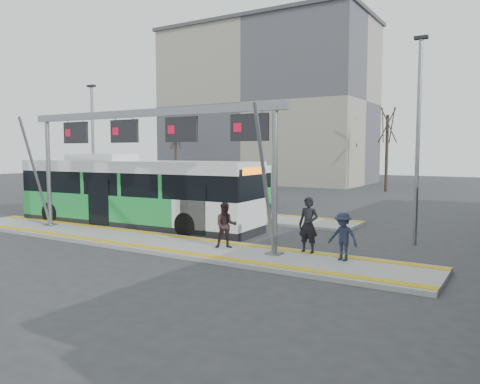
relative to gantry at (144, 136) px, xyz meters
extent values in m
plane|color=#2D2D30|center=(0.35, -0.25, -4.30)|extent=(120.00, 120.00, 0.00)
cube|color=gray|center=(0.35, -0.25, -4.22)|extent=(22.00, 3.00, 0.15)
cube|color=gray|center=(-3.65, 7.75, -4.22)|extent=(20.00, 3.00, 0.15)
cube|color=gold|center=(0.35, 0.90, -4.14)|extent=(22.00, 0.35, 0.02)
cube|color=gold|center=(0.35, -1.40, -4.14)|extent=(22.00, 0.35, 0.02)
cube|color=gold|center=(-3.65, 8.90, -4.14)|extent=(20.00, 0.35, 0.02)
cylinder|color=slate|center=(-6.15, 0.05, -1.62)|extent=(0.20, 0.20, 5.05)
cube|color=slate|center=(-6.15, 0.05, -4.12)|extent=(0.50, 0.50, 0.06)
cylinder|color=slate|center=(-6.15, -0.65, -1.62)|extent=(0.12, 1.46, 4.90)
cylinder|color=slate|center=(5.85, 0.05, -1.62)|extent=(0.20, 0.20, 5.05)
cube|color=slate|center=(5.85, 0.05, -4.12)|extent=(0.50, 0.50, 0.06)
cylinder|color=slate|center=(5.85, -0.65, -1.62)|extent=(0.12, 1.46, 4.90)
cube|color=slate|center=(-0.15, 0.05, 0.90)|extent=(13.00, 0.25, 0.30)
cube|color=black|center=(-4.15, 0.05, 0.20)|extent=(1.50, 0.12, 0.95)
cube|color=#B80B29|center=(-4.60, -0.02, 0.20)|extent=(0.32, 0.02, 0.32)
cube|color=black|center=(-1.15, 0.05, 0.20)|extent=(1.50, 0.12, 0.95)
cube|color=#B80B29|center=(-1.60, -0.02, 0.20)|extent=(0.32, 0.02, 0.32)
cube|color=black|center=(1.85, 0.05, 0.20)|extent=(1.50, 0.12, 0.95)
cube|color=#B80B29|center=(1.40, -0.02, 0.20)|extent=(0.32, 0.02, 0.32)
cube|color=black|center=(4.85, 0.05, 0.20)|extent=(1.50, 0.12, 0.95)
cube|color=#B80B29|center=(4.40, -0.02, 0.20)|extent=(0.32, 0.02, 0.32)
cube|color=gray|center=(-13.65, 35.75, 4.70)|extent=(24.00, 12.00, 18.00)
cube|color=#3F3F42|center=(-13.65, 35.75, 13.90)|extent=(24.50, 12.50, 0.40)
cube|color=black|center=(-3.12, 2.62, -4.11)|extent=(12.99, 3.48, 0.37)
cube|color=green|center=(-3.12, 2.62, -3.31)|extent=(12.99, 3.48, 1.23)
cube|color=black|center=(-3.12, 2.62, -2.16)|extent=(12.99, 3.40, 1.07)
cube|color=white|center=(-3.12, 2.62, -1.35)|extent=(12.99, 3.48, 0.54)
cube|color=orange|center=(3.29, 3.00, -1.46)|extent=(0.16, 1.91, 0.30)
cube|color=white|center=(-5.26, 2.50, -0.93)|extent=(3.32, 2.10, 0.32)
cylinder|color=black|center=(-7.54, 1.14, -3.76)|extent=(1.09, 0.38, 1.07)
cylinder|color=black|center=(-7.68, 3.57, -3.76)|extent=(1.09, 0.38, 1.07)
cylinder|color=black|center=(0.80, 1.63, -3.76)|extent=(1.09, 0.38, 1.07)
cylinder|color=black|center=(0.66, 4.06, -3.76)|extent=(1.09, 0.38, 1.07)
cube|color=black|center=(-6.36, 11.42, -4.14)|extent=(11.14, 2.60, 0.32)
cube|color=green|center=(-6.36, 11.42, -3.45)|extent=(11.14, 2.60, 1.06)
cube|color=black|center=(-6.36, 11.42, -2.45)|extent=(11.14, 2.53, 0.92)
cube|color=white|center=(-6.36, 11.42, -1.76)|extent=(11.14, 2.60, 0.46)
cylinder|color=black|center=(-10.26, 10.48, -3.84)|extent=(0.93, 0.30, 0.92)
cylinder|color=black|center=(-10.21, 12.53, -3.84)|extent=(0.93, 0.30, 0.92)
cylinder|color=black|center=(-3.05, 10.32, -3.84)|extent=(0.93, 0.30, 0.92)
cylinder|color=black|center=(-3.01, 12.37, -3.84)|extent=(0.93, 0.30, 0.92)
cube|color=black|center=(-18.00, 14.00, -4.13)|extent=(10.97, 2.93, 0.33)
cube|color=#1E1BA2|center=(-18.00, 14.00, -3.43)|extent=(10.97, 2.93, 1.09)
cube|color=black|center=(-18.00, 14.00, -2.41)|extent=(10.96, 2.86, 0.94)
cube|color=white|center=(-18.00, 14.00, -1.70)|extent=(10.97, 2.93, 0.47)
cylinder|color=black|center=(-21.84, 13.13, -3.83)|extent=(0.96, 0.33, 0.94)
cylinder|color=black|center=(-21.74, 15.24, -3.83)|extent=(0.96, 0.33, 0.94)
cylinder|color=black|center=(-14.79, 12.79, -3.83)|extent=(0.96, 0.33, 0.94)
cylinder|color=black|center=(-14.69, 14.90, -3.83)|extent=(0.96, 0.33, 0.94)
imported|color=black|center=(6.76, 0.85, -3.17)|extent=(0.73, 0.50, 1.96)
imported|color=black|center=(3.88, 0.02, -3.32)|extent=(1.03, 0.98, 1.67)
imported|color=#1E2537|center=(8.17, 0.37, -3.36)|extent=(1.09, 0.74, 1.57)
cylinder|color=#382B21|center=(-2.34, 32.66, -1.07)|extent=(0.28, 0.28, 6.47)
cylinder|color=#382B21|center=(2.28, 29.13, -0.83)|extent=(0.28, 0.28, 6.94)
cylinder|color=#382B21|center=(-20.50, 27.05, -1.21)|extent=(0.28, 0.28, 6.18)
cylinder|color=slate|center=(-7.83, 4.22, -0.64)|extent=(0.16, 0.16, 7.31)
cube|color=black|center=(-7.83, 4.22, 3.01)|extent=(0.50, 0.25, 0.12)
cylinder|color=slate|center=(9.50, 4.97, -0.32)|extent=(0.16, 0.16, 7.96)
cube|color=black|center=(9.50, 4.97, 3.66)|extent=(0.50, 0.25, 0.12)
camera|label=1|loc=(13.10, -14.07, -0.62)|focal=35.00mm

